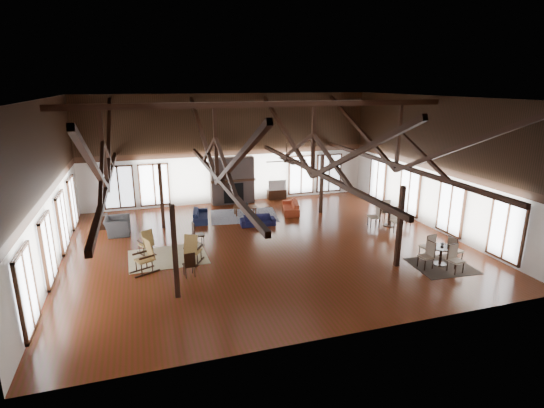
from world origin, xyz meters
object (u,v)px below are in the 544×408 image
object	(u,v)px
coffee_table	(245,207)
sofa_navy_left	(201,215)
sofa_navy_front	(258,220)
tv_console	(277,194)
sofa_orange	(291,207)
cafe_table_far	(390,215)
armchair	(117,226)
cafe_table_near	(441,252)

from	to	relation	value
coffee_table	sofa_navy_left	bearing A→B (deg)	-156.25
sofa_navy_front	tv_console	xyz separation A→B (m)	(2.32, 4.25, 0.03)
coffee_table	sofa_orange	bearing A→B (deg)	10.09
tv_console	cafe_table_far	bearing A→B (deg)	-59.65
armchair	cafe_table_near	bearing A→B (deg)	-118.91
sofa_orange	tv_console	world-z (taller)	sofa_orange
coffee_table	armchair	bearing A→B (deg)	-152.37
sofa_navy_front	sofa_orange	xyz separation A→B (m)	(2.22, 1.52, 0.05)
cafe_table_near	tv_console	xyz separation A→B (m)	(-2.97, 10.66, -0.23)
sofa_navy_front	coffee_table	size ratio (longest dim) A/B	1.26
sofa_navy_left	coffee_table	size ratio (longest dim) A/B	1.37
sofa_navy_left	cafe_table_far	bearing A→B (deg)	-103.54
sofa_navy_left	sofa_navy_front	bearing A→B (deg)	-112.98
sofa_navy_left	cafe_table_far	size ratio (longest dim) A/B	0.84
sofa_orange	tv_console	bearing A→B (deg)	-167.07
coffee_table	cafe_table_far	world-z (taller)	cafe_table_far
sofa_navy_front	sofa_navy_left	xyz separation A→B (m)	(-2.50, 1.55, 0.02)
sofa_orange	cafe_table_near	size ratio (longest dim) A/B	1.02
sofa_navy_left	cafe_table_near	xyz separation A→B (m)	(7.79, -7.95, 0.24)
armchair	cafe_table_near	xyz separation A→B (m)	(11.62, -7.08, 0.11)
sofa_orange	cafe_table_near	distance (m)	8.51
sofa_navy_front	sofa_navy_left	distance (m)	2.94
coffee_table	tv_console	world-z (taller)	tv_console
cafe_table_near	sofa_navy_left	bearing A→B (deg)	134.41
cafe_table_far	tv_console	size ratio (longest dim) A/B	1.96
sofa_orange	tv_console	xyz separation A→B (m)	(0.11, 2.73, -0.02)
cafe_table_far	tv_console	bearing A→B (deg)	120.35
sofa_orange	cafe_table_far	xyz separation A→B (m)	(3.72, -3.45, 0.26)
coffee_table	tv_console	xyz separation A→B (m)	(2.50, 2.43, -0.13)
sofa_navy_left	coffee_table	distance (m)	2.35
sofa_navy_front	coffee_table	world-z (taller)	sofa_navy_front
sofa_orange	armchair	bearing A→B (deg)	-69.17
sofa_navy_front	armchair	bearing A→B (deg)	178.42
sofa_orange	sofa_navy_front	bearing A→B (deg)	-40.33
sofa_navy_left	coffee_table	world-z (taller)	sofa_navy_left
sofa_navy_left	cafe_table_near	size ratio (longest dim) A/B	0.93
sofa_navy_left	armchair	size ratio (longest dim) A/B	1.51
sofa_orange	cafe_table_far	bearing A→B (deg)	62.39
sofa_navy_left	tv_console	size ratio (longest dim) A/B	1.66
sofa_navy_left	armchair	distance (m)	3.93
sofa_navy_left	tv_console	xyz separation A→B (m)	(4.82, 2.70, 0.01)
sofa_orange	coffee_table	size ratio (longest dim) A/B	1.50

